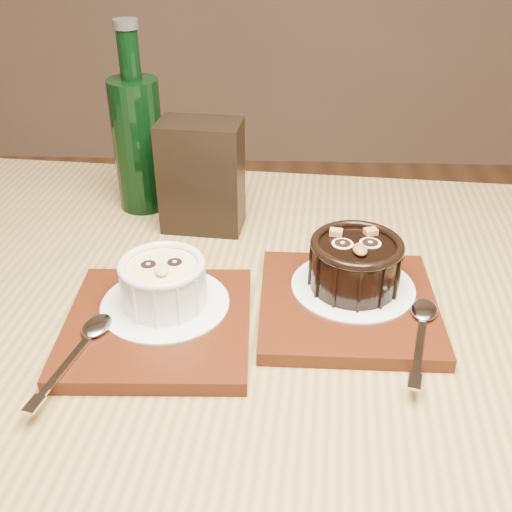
{
  "coord_description": "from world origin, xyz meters",
  "views": [
    {
      "loc": [
        -0.07,
        -0.2,
        1.13
      ],
      "look_at": [
        -0.1,
        0.3,
        0.81
      ],
      "focal_mm": 42.0,
      "sensor_mm": 36.0,
      "label": 1
    }
  ],
  "objects": [
    {
      "name": "table",
      "position": [
        -0.1,
        0.26,
        0.66
      ],
      "size": [
        1.26,
        0.89,
        0.75
      ],
      "rotation": [
        0.0,
        0.0,
        -0.08
      ],
      "color": "olive",
      "rests_on": "ground"
    },
    {
      "name": "tray_left",
      "position": [
        -0.19,
        0.26,
        0.76
      ],
      "size": [
        0.19,
        0.19,
        0.01
      ],
      "primitive_type": "cube",
      "rotation": [
        0.0,
        0.0,
        0.04
      ],
      "color": "#491C0C",
      "rests_on": "table"
    },
    {
      "name": "doily_left",
      "position": [
        -0.19,
        0.29,
        0.77
      ],
      "size": [
        0.13,
        0.13,
        0.0
      ],
      "primitive_type": "cylinder",
      "color": "white",
      "rests_on": "tray_left"
    },
    {
      "name": "ramekin_white",
      "position": [
        -0.19,
        0.29,
        0.79
      ],
      "size": [
        0.09,
        0.09,
        0.05
      ],
      "rotation": [
        0.0,
        0.0,
        0.2
      ],
      "color": "white",
      "rests_on": "doily_left"
    },
    {
      "name": "spoon_left",
      "position": [
        -0.25,
        0.21,
        0.77
      ],
      "size": [
        0.06,
        0.14,
        0.01
      ],
      "primitive_type": null,
      "rotation": [
        0.0,
        0.0,
        -0.23
      ],
      "color": "silver",
      "rests_on": "tray_left"
    },
    {
      "name": "tray_right",
      "position": [
        -0.0,
        0.31,
        0.76
      ],
      "size": [
        0.18,
        0.18,
        0.01
      ],
      "primitive_type": "cube",
      "rotation": [
        0.0,
        0.0,
        -0.01
      ],
      "color": "#491C0C",
      "rests_on": "table"
    },
    {
      "name": "doily_right",
      "position": [
        0.0,
        0.33,
        0.77
      ],
      "size": [
        0.13,
        0.13,
        0.0
      ],
      "primitive_type": "cylinder",
      "color": "white",
      "rests_on": "tray_right"
    },
    {
      "name": "ramekin_dark",
      "position": [
        0.0,
        0.33,
        0.8
      ],
      "size": [
        0.1,
        0.1,
        0.06
      ],
      "rotation": [
        0.0,
        0.0,
        0.09
      ],
      "color": "black",
      "rests_on": "doily_right"
    },
    {
      "name": "spoon_right",
      "position": [
        0.06,
        0.25,
        0.77
      ],
      "size": [
        0.06,
        0.14,
        0.01
      ],
      "primitive_type": null,
      "rotation": [
        0.0,
        0.0,
        -0.26
      ],
      "color": "silver",
      "rests_on": "tray_right"
    },
    {
      "name": "condiment_stand",
      "position": [
        -0.17,
        0.48,
        0.82
      ],
      "size": [
        0.11,
        0.07,
        0.14
      ],
      "primitive_type": "cube",
      "rotation": [
        0.0,
        0.0,
        -0.1
      ],
      "color": "black",
      "rests_on": "table"
    },
    {
      "name": "green_bottle",
      "position": [
        -0.26,
        0.54,
        0.84
      ],
      "size": [
        0.07,
        0.07,
        0.24
      ],
      "color": "black",
      "rests_on": "table"
    }
  ]
}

